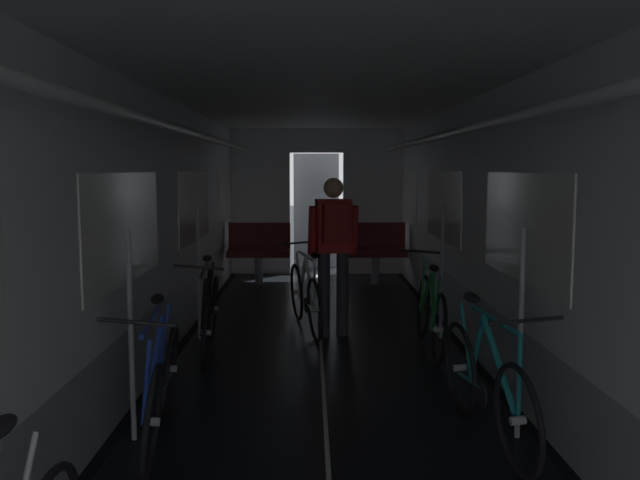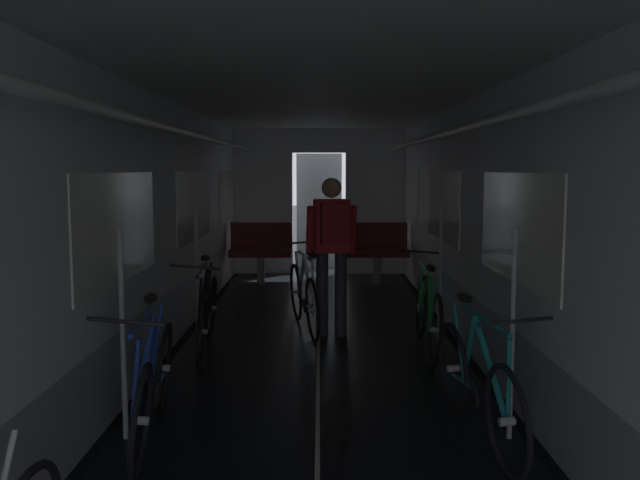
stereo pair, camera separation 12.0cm
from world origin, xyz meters
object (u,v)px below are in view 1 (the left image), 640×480
at_px(bicycle_black, 210,314).
at_px(bench_seat_far_left, 259,247).
at_px(bicycle_teal, 486,383).
at_px(bicycle_green, 430,312).
at_px(bench_seat_far_right, 375,247).
at_px(person_cyclist_aisle, 334,242).
at_px(bicycle_blue, 161,384).
at_px(bicycle_white_in_aisle, 305,296).

bearing_deg(bicycle_black, bench_seat_far_left, 87.47).
distance_m(bicycle_teal, bicycle_green, 2.15).
relative_size(bench_seat_far_right, person_cyclist_aisle, 0.58).
bearing_deg(bicycle_blue, bench_seat_far_left, 88.34).
relative_size(bicycle_teal, bicycle_white_in_aisle, 1.01).
relative_size(bicycle_teal, bicycle_green, 1.00).
xyz_separation_m(bicycle_green, person_cyclist_aisle, (-0.93, 0.57, 0.63)).
distance_m(person_cyclist_aisle, bicycle_white_in_aisle, 0.75).
xyz_separation_m(bicycle_black, bicycle_white_in_aisle, (0.92, 0.90, 0.00)).
bearing_deg(bench_seat_far_left, person_cyclist_aisle, -72.38).
bearing_deg(bench_seat_far_right, bench_seat_far_left, 180.00).
bearing_deg(bicycle_teal, bench_seat_far_right, 91.35).
distance_m(bicycle_black, bicycle_green, 2.15).
height_order(bench_seat_far_right, bicycle_green, bench_seat_far_right).
bearing_deg(bicycle_white_in_aisle, bench_seat_far_right, 70.68).
distance_m(bicycle_teal, person_cyclist_aisle, 2.94).
bearing_deg(bench_seat_far_left, bicycle_blue, -91.66).
bearing_deg(bicycle_black, bicycle_blue, -90.01).
bearing_deg(bicycle_blue, person_cyclist_aisle, 65.79).
distance_m(bench_seat_far_left, bicycle_white_in_aisle, 3.11).
height_order(person_cyclist_aisle, bicycle_white_in_aisle, person_cyclist_aisle).
xyz_separation_m(bicycle_black, bicycle_green, (2.14, 0.06, 0.00)).
height_order(bicycle_black, bicycle_blue, bicycle_blue).
height_order(bicycle_black, bicycle_white_in_aisle, bicycle_black).
relative_size(bicycle_green, bicycle_white_in_aisle, 1.01).
xyz_separation_m(bench_seat_far_left, bicycle_teal, (1.94, -6.02, -0.18)).
relative_size(bench_seat_far_left, bicycle_black, 0.58).
xyz_separation_m(bench_seat_far_right, bicycle_white_in_aisle, (-1.06, -3.02, -0.18)).
relative_size(bench_seat_far_left, bicycle_blue, 0.58).
bearing_deg(bicycle_green, bicycle_teal, -90.80).
xyz_separation_m(bench_seat_far_left, bicycle_black, (-0.17, -3.92, -0.19)).
distance_m(bench_seat_far_right, bicycle_teal, 6.02).
distance_m(bench_seat_far_left, bicycle_black, 3.93).
height_order(bench_seat_far_left, bicycle_green, bench_seat_far_left).
height_order(bench_seat_far_left, bicycle_black, bench_seat_far_left).
distance_m(bench_seat_far_right, bicycle_green, 3.87).
bearing_deg(bench_seat_far_right, bicycle_green, -87.45).
relative_size(bicycle_teal, bicycle_blue, 1.00).
relative_size(bicycle_black, bicycle_green, 1.00).
bearing_deg(person_cyclist_aisle, bicycle_white_in_aisle, 138.04).
distance_m(bicycle_green, bicycle_white_in_aisle, 1.49).
xyz_separation_m(bench_seat_far_left, bicycle_green, (1.97, -3.86, -0.18)).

